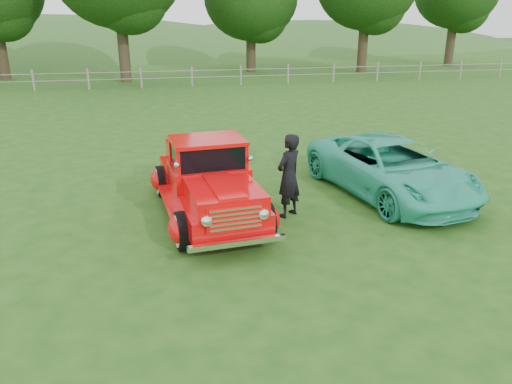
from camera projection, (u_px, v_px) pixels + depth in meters
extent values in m
plane|color=#1D4C14|center=(284.00, 239.00, 10.00)|extent=(140.00, 140.00, 0.00)
ellipsoid|color=#2D5D22|center=(24.00, 91.00, 61.69)|extent=(84.00, 60.00, 18.00)
ellipsoid|color=#2D5D22|center=(309.00, 71.00, 72.17)|extent=(72.00, 52.00, 14.00)
cube|color=gray|center=(192.00, 77.00, 30.07)|extent=(48.00, 0.04, 0.04)
cube|color=gray|center=(192.00, 71.00, 29.93)|extent=(48.00, 0.04, 0.04)
cylinder|color=#322519|center=(1.00, 49.00, 32.83)|extent=(0.70, 0.70, 3.96)
cylinder|color=#322519|center=(123.00, 43.00, 31.43)|extent=(0.70, 0.70, 4.84)
cylinder|color=#322519|center=(251.00, 46.00, 37.01)|extent=(0.70, 0.70, 3.74)
cylinder|color=#322519|center=(363.00, 42.00, 36.56)|extent=(0.70, 0.70, 4.40)
cylinder|color=#322519|center=(451.00, 40.00, 41.06)|extent=(0.70, 0.70, 4.18)
cylinder|color=black|center=(183.00, 231.00, 9.49)|extent=(0.31, 0.78, 0.76)
cylinder|color=black|center=(265.00, 220.00, 9.95)|extent=(0.31, 0.78, 0.76)
cylinder|color=black|center=(162.00, 181.00, 12.27)|extent=(0.31, 0.78, 0.76)
cylinder|color=black|center=(227.00, 175.00, 12.73)|extent=(0.31, 0.78, 0.76)
cube|color=red|center=(208.00, 190.00, 11.04)|extent=(2.01, 4.74, 0.44)
ellipsoid|color=red|center=(179.00, 229.00, 9.45)|extent=(0.49, 0.79, 0.54)
ellipsoid|color=red|center=(269.00, 218.00, 9.96)|extent=(0.49, 0.79, 0.54)
ellipsoid|color=red|center=(159.00, 180.00, 12.23)|extent=(0.49, 0.79, 0.54)
ellipsoid|color=red|center=(230.00, 173.00, 12.74)|extent=(0.49, 0.79, 0.54)
cube|color=red|center=(224.00, 197.00, 9.52)|extent=(1.48, 1.72, 0.42)
cube|color=red|center=(208.00, 174.00, 10.81)|extent=(1.72, 1.50, 0.44)
cube|color=black|center=(208.00, 153.00, 10.65)|extent=(1.55, 1.26, 0.50)
cube|color=red|center=(207.00, 140.00, 10.55)|extent=(1.63, 1.36, 0.08)
cube|color=red|center=(196.00, 158.00, 12.13)|extent=(1.36, 2.06, 0.45)
cube|color=white|center=(236.00, 219.00, 8.83)|extent=(1.07, 0.20, 0.50)
cube|color=white|center=(237.00, 243.00, 8.89)|extent=(1.81, 0.28, 0.10)
cube|color=white|center=(189.00, 166.00, 13.27)|extent=(1.71, 0.27, 0.10)
imported|color=#2EBB95|center=(391.00, 168.00, 12.24)|extent=(3.20, 5.35, 1.39)
imported|color=black|center=(289.00, 176.00, 10.86)|extent=(0.81, 0.77, 1.87)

